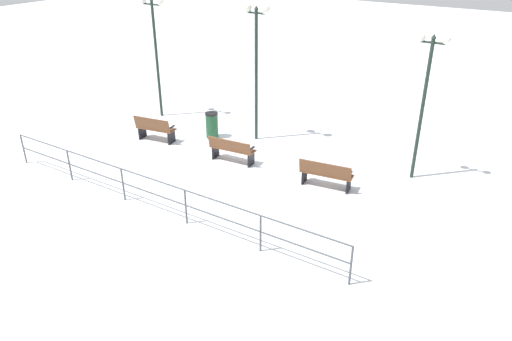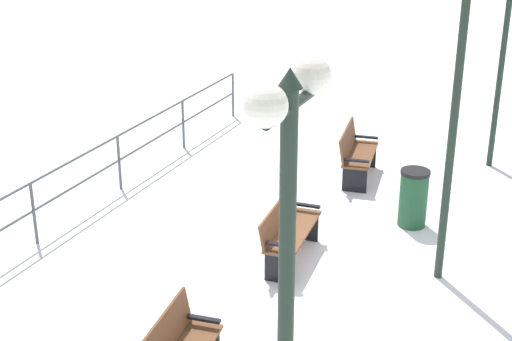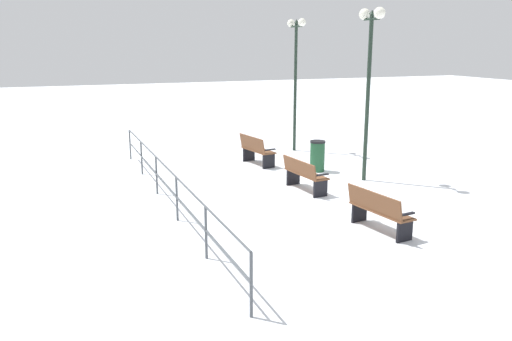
{
  "view_description": "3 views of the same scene",
  "coord_description": "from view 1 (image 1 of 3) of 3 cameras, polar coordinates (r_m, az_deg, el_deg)",
  "views": [
    {
      "loc": [
        -12.14,
        -8.56,
        7.03
      ],
      "look_at": [
        -1.37,
        -1.71,
        0.64
      ],
      "focal_mm": 34.15,
      "sensor_mm": 36.0,
      "label": 1
    },
    {
      "loc": [
        3.52,
        -9.29,
        5.51
      ],
      "look_at": [
        -0.96,
        0.55,
        1.08
      ],
      "focal_mm": 53.46,
      "sensor_mm": 36.0,
      "label": 2
    },
    {
      "loc": [
        -6.39,
        -12.24,
        3.87
      ],
      "look_at": [
        -2.08,
        -1.32,
        1.03
      ],
      "focal_mm": 37.03,
      "sensor_mm": 36.0,
      "label": 3
    }
  ],
  "objects": [
    {
      "name": "lamppost_far",
      "position": [
        19.95,
        -11.8,
        15.39
      ],
      "size": [
        0.27,
        1.15,
        4.7
      ],
      "color": "#1E2D23",
      "rests_on": "ground"
    },
    {
      "name": "lamppost_middle",
      "position": [
        17.06,
        0.03,
        14.76
      ],
      "size": [
        0.31,
        1.02,
        4.8
      ],
      "color": "#1E2D23",
      "rests_on": "ground"
    },
    {
      "name": "ground_plane",
      "position": [
        16.44,
        -2.47,
        1.22
      ],
      "size": [
        80.0,
        80.0,
        0.0
      ],
      "primitive_type": "plane",
      "color": "white",
      "rests_on": "ground"
    },
    {
      "name": "waterfront_railing",
      "position": [
        13.46,
        -12.03,
        -2.13
      ],
      "size": [
        0.05,
        11.56,
        1.02
      ],
      "color": "#4C5156",
      "rests_on": "ground"
    },
    {
      "name": "bench_second",
      "position": [
        16.1,
        -2.85,
        2.5
      ],
      "size": [
        0.65,
        1.6,
        0.87
      ],
      "rotation": [
        0.0,
        0.0,
        0.09
      ],
      "color": "brown",
      "rests_on": "ground"
    },
    {
      "name": "lamppost_near",
      "position": [
        14.99,
        19.34,
        9.71
      ],
      "size": [
        0.25,
        0.93,
        4.42
      ],
      "color": "#1E2D23",
      "rests_on": "ground"
    },
    {
      "name": "trash_bin",
      "position": [
        18.17,
        -5.19,
        5.33
      ],
      "size": [
        0.47,
        0.47,
        0.96
      ],
      "color": "#1E4C2D",
      "rests_on": "ground"
    },
    {
      "name": "bench_nearest",
      "position": [
        14.61,
        8.19,
        -0.38
      ],
      "size": [
        0.71,
        1.64,
        0.9
      ],
      "rotation": [
        0.0,
        0.0,
        0.13
      ],
      "color": "brown",
      "rests_on": "ground"
    },
    {
      "name": "bench_third",
      "position": [
        18.09,
        -11.76,
        4.83
      ],
      "size": [
        0.77,
        1.53,
        0.96
      ],
      "rotation": [
        0.0,
        0.0,
        0.16
      ],
      "color": "brown",
      "rests_on": "ground"
    }
  ]
}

